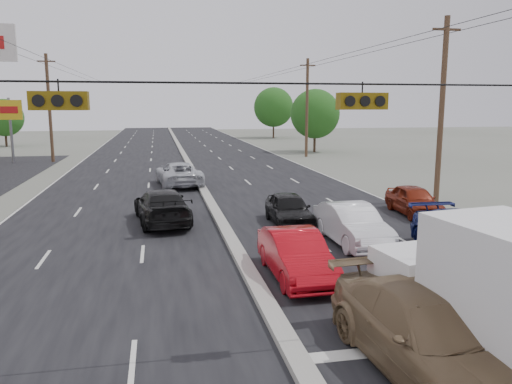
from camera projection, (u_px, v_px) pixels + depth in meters
ground at (290, 350)px, 11.08m from camera, size 200.00×200.00×0.00m
road_surface at (193, 172)px, 40.07m from camera, size 20.00×160.00×0.02m
center_median at (193, 171)px, 40.05m from camera, size 0.50×160.00×0.20m
utility_pole_left_c at (49, 108)px, 46.46m from camera, size 1.60×0.30×10.00m
utility_pole_right_b at (442, 110)px, 27.08m from camera, size 1.60×0.30×10.00m
utility_pole_right_c at (307, 107)px, 51.23m from camera, size 1.60×0.30×10.00m
traffic_signals at (357, 99)px, 10.40m from camera, size 25.00×0.30×0.54m
pole_sign_far at (10, 115)px, 45.91m from camera, size 2.20×0.25×6.00m
tree_left_far at (4, 118)px, 64.20m from camera, size 4.80×4.80×6.12m
tree_right_mid at (315, 114)px, 56.68m from camera, size 5.60×5.60×7.14m
tree_right_far at (274, 107)px, 80.92m from camera, size 6.40×6.40×8.16m
tan_sedan at (429, 335)px, 9.97m from camera, size 2.73×5.85×1.65m
red_sedan at (296, 255)px, 15.57m from camera, size 1.60×4.49×1.47m
queue_car_a at (289, 209)px, 22.46m from camera, size 1.83×4.27×1.44m
queue_car_b at (352, 225)px, 19.35m from camera, size 1.74×4.73×1.55m
queue_car_d at (465, 236)px, 17.68m from camera, size 2.39×5.40×1.54m
queue_car_e at (414, 201)px, 24.56m from camera, size 1.98×4.31×1.43m
oncoming_near at (162, 206)px, 22.80m from camera, size 2.82×5.61×1.56m
oncoming_far at (179, 174)px, 33.32m from camera, size 3.21×5.94×1.58m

